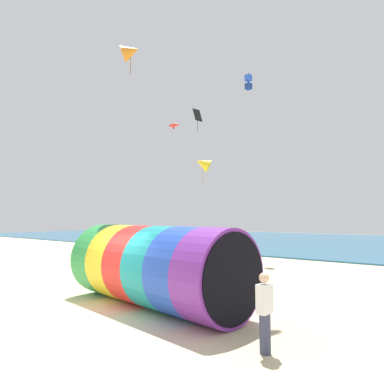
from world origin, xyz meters
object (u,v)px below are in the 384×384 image
at_px(kite_handler, 265,312).
at_px(kite_black_diamond, 197,115).
at_px(bystander_mid_beach, 106,247).
at_px(kite_yellow_delta, 203,164).
at_px(kite_red_parafoil, 174,125).
at_px(kite_orange_delta, 131,52).
at_px(giant_inflatable_tube, 155,266).
at_px(kite_blue_box, 248,82).

distance_m(kite_handler, kite_black_diamond, 23.94).
relative_size(kite_handler, bystander_mid_beach, 0.95).
xyz_separation_m(kite_yellow_delta, kite_black_diamond, (-1.21, 0.86, 4.42)).
relative_size(kite_yellow_delta, kite_red_parafoil, 2.98).
distance_m(kite_orange_delta, kite_red_parafoil, 6.48).
bearing_deg(kite_orange_delta, kite_handler, -24.25).
xyz_separation_m(kite_handler, kite_orange_delta, (-9.15, 4.12, 10.26)).
bearing_deg(kite_red_parafoil, kite_black_diamond, 114.05).
distance_m(kite_orange_delta, bystander_mid_beach, 12.81).
xyz_separation_m(giant_inflatable_tube, kite_handler, (4.57, -1.29, -0.44)).
distance_m(giant_inflatable_tube, kite_yellow_delta, 17.25).
bearing_deg(kite_handler, kite_orange_delta, 155.75).
bearing_deg(kite_orange_delta, kite_red_parafoil, 110.99).
bearing_deg(kite_handler, kite_red_parafoil, 139.06).
xyz_separation_m(kite_yellow_delta, kite_orange_delta, (3.75, -11.05, 3.85)).
xyz_separation_m(kite_handler, kite_black_diamond, (-14.10, 16.03, 10.82)).
distance_m(kite_handler, kite_yellow_delta, 20.91).
height_order(kite_black_diamond, kite_orange_delta, kite_black_diamond).
xyz_separation_m(giant_inflatable_tube, bystander_mid_beach, (-11.30, 6.69, -0.39)).
bearing_deg(kite_red_parafoil, kite_handler, -40.94).
relative_size(kite_black_diamond, kite_red_parafoil, 2.54).
relative_size(giant_inflatable_tube, kite_blue_box, 5.94).
xyz_separation_m(kite_handler, kite_blue_box, (-8.82, 15.46, 12.24)).
bearing_deg(kite_orange_delta, bystander_mid_beach, 150.11).
height_order(giant_inflatable_tube, kite_yellow_delta, kite_yellow_delta).
bearing_deg(kite_blue_box, kite_black_diamond, 173.83).
bearing_deg(kite_handler, kite_blue_box, 119.70).
distance_m(kite_yellow_delta, bystander_mid_beach, 10.04).
distance_m(kite_red_parafoil, bystander_mid_beach, 9.45).
distance_m(kite_orange_delta, kite_blue_box, 11.52).
xyz_separation_m(giant_inflatable_tube, kite_red_parafoil, (-6.77, 8.55, 7.69)).
height_order(kite_blue_box, bystander_mid_beach, kite_blue_box).
xyz_separation_m(kite_orange_delta, bystander_mid_beach, (-6.72, 3.86, -10.20)).
height_order(giant_inflatable_tube, kite_orange_delta, kite_orange_delta).
bearing_deg(kite_black_diamond, bystander_mid_beach, -102.37).
distance_m(kite_yellow_delta, kite_black_diamond, 4.66).
bearing_deg(kite_blue_box, bystander_mid_beach, -133.33).
height_order(kite_handler, kite_red_parafoil, kite_red_parafoil).
relative_size(kite_handler, kite_blue_box, 1.44).
bearing_deg(kite_blue_box, kite_yellow_delta, -175.99).
height_order(kite_yellow_delta, kite_black_diamond, kite_black_diamond).
distance_m(kite_handler, kite_orange_delta, 14.35).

